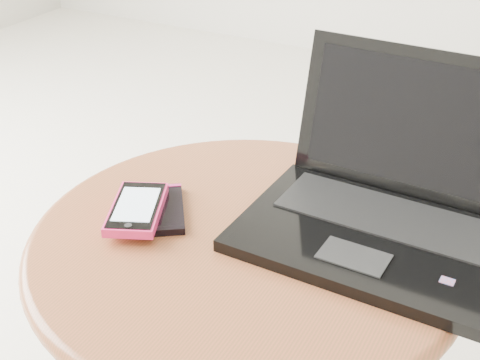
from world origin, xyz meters
The scene contains 4 objects.
table centered at (0.08, 0.06, 0.35)m, with size 0.57×0.57×0.45m.
laptop centered at (0.23, 0.15, 0.49)m, with size 0.33×0.28×0.21m.
phone_black centered at (-0.05, 0.05, 0.45)m, with size 0.12×0.13×0.01m.
phone_pink centered at (-0.06, 0.02, 0.47)m, with size 0.11×0.14×0.01m.
Camera 1 is at (0.40, -0.56, 0.93)m, focal length 49.62 mm.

